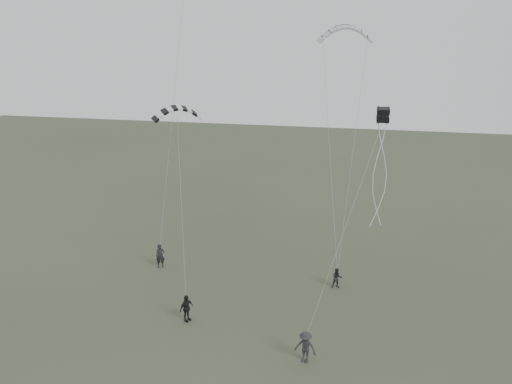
% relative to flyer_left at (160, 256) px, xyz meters
% --- Properties ---
extents(ground, '(140.00, 140.00, 0.00)m').
position_rel_flyer_left_xyz_m(ground, '(6.97, -6.97, -0.95)').
color(ground, '#333F2C').
rests_on(ground, ground).
extents(flyer_left, '(0.83, 0.74, 1.89)m').
position_rel_flyer_left_xyz_m(flyer_left, '(0.00, 0.00, 0.00)').
color(flyer_left, black).
rests_on(flyer_left, ground).
extents(flyer_right, '(0.84, 0.72, 1.51)m').
position_rel_flyer_left_xyz_m(flyer_right, '(13.66, -0.49, -0.19)').
color(flyer_right, black).
rests_on(flyer_right, ground).
extents(flyer_center, '(0.88, 1.14, 1.80)m').
position_rel_flyer_left_xyz_m(flyer_center, '(4.58, -6.84, -0.05)').
color(flyer_center, black).
rests_on(flyer_center, ground).
extents(flyer_far, '(1.35, 0.94, 1.91)m').
position_rel_flyer_left_xyz_m(flyer_far, '(12.42, -9.43, 0.01)').
color(flyer_far, '#25262A').
rests_on(flyer_far, ground).
extents(kite_pale_large, '(4.25, 2.00, 1.84)m').
position_rel_flyer_left_xyz_m(kite_pale_large, '(13.08, 6.15, 16.95)').
color(kite_pale_large, '#AEB1B4').
rests_on(kite_pale_large, flyer_right).
extents(kite_striped, '(3.13, 2.58, 1.34)m').
position_rel_flyer_left_xyz_m(kite_striped, '(3.18, -3.21, 12.04)').
color(kite_striped, black).
rests_on(kite_striped, flyer_center).
extents(kite_box, '(0.71, 0.81, 0.83)m').
position_rel_flyer_left_xyz_m(kite_box, '(15.82, -4.28, 12.18)').
color(kite_box, black).
rests_on(kite_box, flyer_far).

